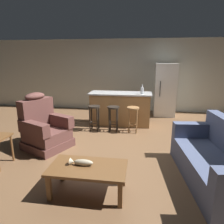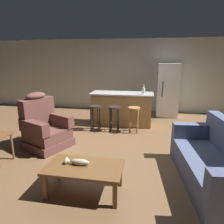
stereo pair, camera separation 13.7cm
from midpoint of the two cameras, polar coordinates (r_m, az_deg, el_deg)
The scene contains 12 objects.
ground_plane at distance 4.79m, azimuth 1.48°, elevation -8.42°, with size 12.00×12.00×0.00m.
back_wall at distance 7.53m, azimuth 5.19°, elevation 10.30°, with size 12.00×0.05×2.60m.
coffee_table at distance 2.99m, azimuth -6.64°, elevation -16.04°, with size 1.10×0.60×0.42m.
fish_figurine at distance 2.99m, azimuth -8.49°, elevation -13.93°, with size 0.34×0.10×0.10m.
couch at distance 3.59m, azimuth 28.65°, elevation -12.76°, with size 1.03×1.98×0.94m.
recliner_near_lamp at distance 4.64m, azimuth -17.86°, elevation -4.37°, with size 1.12×1.12×1.20m.
kitchen_island at distance 5.91m, azimuth 3.48°, elevation 0.99°, with size 1.80×0.70×0.95m.
bar_stool_left at distance 5.42m, azimuth -4.07°, elevation -0.36°, with size 0.32×0.32×0.68m.
bar_stool_middle at distance 5.32m, azimuth 1.40°, elevation -0.62°, with size 0.32×0.32×0.68m.
bar_stool_right at distance 5.27m, azimuth 7.03°, elevation -0.88°, with size 0.32×0.32×0.68m.
refrigerator at distance 7.01m, azimuth 16.12°, elevation 5.99°, with size 0.70×0.69×1.76m.
bottle_tall_green at distance 5.60m, azimuth 9.70°, elevation 6.01°, with size 0.08×0.08×0.26m.
Camera 2 is at (0.72, -4.34, 1.89)m, focal length 32.00 mm.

